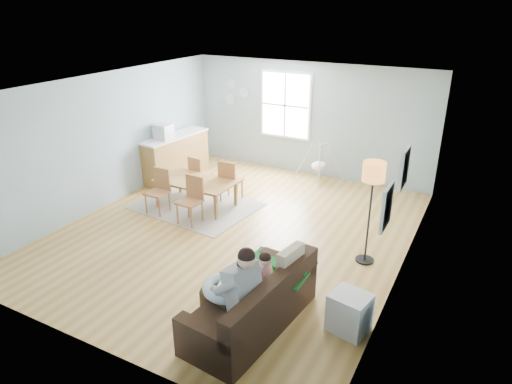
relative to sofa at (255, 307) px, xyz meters
The scene contains 22 objects.
room 3.45m from the sofa, 125.66° to the left, with size 8.40×9.40×3.90m.
window 6.23m from the sofa, 111.06° to the left, with size 1.32×0.08×1.62m.
pictures 2.38m from the sofa, 39.90° to the left, with size 0.05×1.34×0.74m.
wall_plates 6.89m from the sofa, 122.29° to the left, with size 0.67×0.02×0.66m.
sofa is the anchor object (origin of this frame).
green_throw 0.72m from the sofa, 90.53° to the left, with size 0.93×0.77×0.04m, color #166225.
beige_pillow 0.73m from the sofa, 62.22° to the left, with size 0.14×0.48×0.48m, color tan.
father 0.53m from the sofa, 119.82° to the right, with size 1.02×0.58×1.36m.
nursing_pillow 0.53m from the sofa, 140.25° to the right, with size 0.54×0.54×0.15m, color #A6B8CF.
infant 0.57m from the sofa, 144.27° to the right, with size 0.17×0.36×0.13m.
toddler 0.45m from the sofa, 105.06° to the left, with size 0.51×0.25×0.81m.
floor_lamp 2.69m from the sofa, 69.77° to the left, with size 0.35×0.35×1.73m.
storage_cube 1.22m from the sofa, 24.52° to the left, with size 0.56×0.51×0.54m.
rug 4.01m from the sofa, 136.05° to the left, with size 2.38×1.81×0.01m, color #A19A93.
dining_table 4.00m from the sofa, 136.05° to the left, with size 1.63×0.91×0.57m, color brown.
chair_sw 4.06m from the sofa, 146.46° to the left, with size 0.41×0.41×0.90m.
chair_se 3.32m from the sofa, 139.48° to the left, with size 0.44×0.44×0.93m.
chair_nw 4.71m from the sofa, 133.60° to the left, with size 0.43×0.43×0.85m.
chair_ne 4.09m from the sofa, 125.72° to the left, with size 0.43×0.43×0.93m.
counter 5.85m from the sofa, 137.10° to the left, with size 0.74×1.92×1.05m.
monitor 5.70m from the sofa, 139.91° to the left, with size 0.38×0.36×0.34m.
baby_swing 5.42m from the sofa, 101.88° to the left, with size 1.17×1.18×0.90m.
Camera 1 is at (3.89, -6.53, 4.01)m, focal length 32.00 mm.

